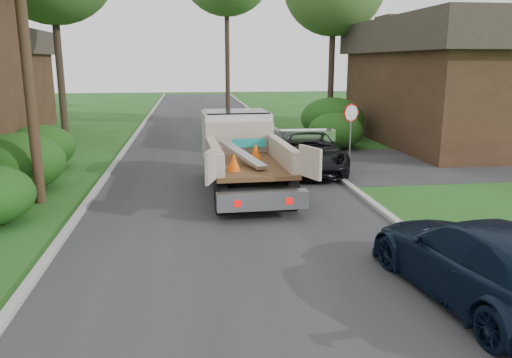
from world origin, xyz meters
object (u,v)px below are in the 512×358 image
object	(u,v)px
utility_pole	(23,19)
black_pickup	(309,151)
stop_sign	(351,121)
navy_suv	(482,261)
flatbed_truck	(241,147)
house_right	(470,80)

from	to	relation	value
utility_pole	black_pickup	size ratio (longest dim) A/B	1.88
stop_sign	black_pickup	world-z (taller)	stop_sign
utility_pole	navy_suv	distance (m)	12.72
flatbed_truck	black_pickup	distance (m)	3.53
stop_sign	flatbed_truck	world-z (taller)	stop_sign
flatbed_truck	stop_sign	bearing A→B (deg)	28.34
house_right	navy_suv	size ratio (longest dim) A/B	2.60
stop_sign	house_right	bearing A→B (deg)	32.66
utility_pole	stop_sign	bearing A→B (deg)	20.62
utility_pole	navy_suv	bearing A→B (deg)	-38.87
stop_sign	utility_pole	bearing A→B (deg)	-159.38
navy_suv	black_pickup	bearing A→B (deg)	-94.04
utility_pole	flatbed_truck	world-z (taller)	utility_pole
utility_pole	flatbed_truck	size ratio (longest dim) A/B	1.56
utility_pole	house_right	world-z (taller)	utility_pole
stop_sign	house_right	xyz separation A→B (m)	(7.80, 5.00, 1.38)
black_pickup	stop_sign	bearing A→B (deg)	27.54
utility_pole	flatbed_truck	xyz separation A→B (m)	(6.05, 1.29, -3.87)
house_right	black_pickup	world-z (taller)	house_right
black_pickup	navy_suv	distance (m)	10.84
black_pickup	flatbed_truck	bearing A→B (deg)	-136.32
stop_sign	flatbed_truck	bearing A→B (deg)	-149.45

